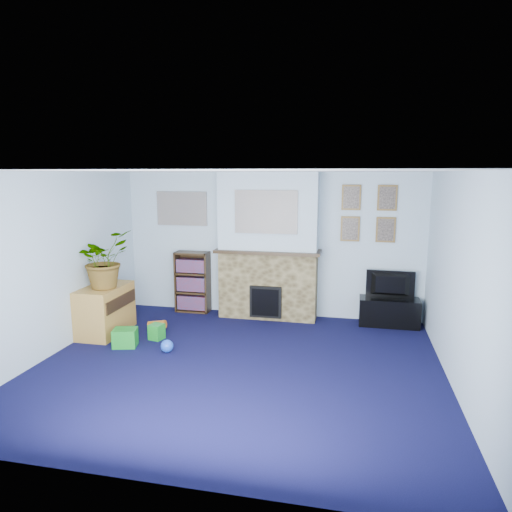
% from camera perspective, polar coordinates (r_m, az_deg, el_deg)
% --- Properties ---
extents(floor, '(5.00, 4.50, 0.01)m').
position_cam_1_polar(floor, '(5.86, -2.30, -13.63)').
color(floor, '#0E0E33').
rests_on(floor, ground).
extents(ceiling, '(5.00, 4.50, 0.01)m').
position_cam_1_polar(ceiling, '(5.36, -2.49, 10.57)').
color(ceiling, white).
rests_on(ceiling, wall_back).
extents(wall_back, '(5.00, 0.04, 2.40)m').
position_cam_1_polar(wall_back, '(7.64, 1.81, 1.44)').
color(wall_back, silver).
rests_on(wall_back, ground).
extents(wall_front, '(5.00, 0.04, 2.40)m').
position_cam_1_polar(wall_front, '(3.43, -11.94, -9.90)').
color(wall_front, silver).
rests_on(wall_front, ground).
extents(wall_left, '(0.04, 4.50, 2.40)m').
position_cam_1_polar(wall_left, '(6.56, -24.06, -0.93)').
color(wall_left, silver).
rests_on(wall_left, ground).
extents(wall_right, '(0.04, 4.50, 2.40)m').
position_cam_1_polar(wall_right, '(5.44, 24.08, -3.08)').
color(wall_right, silver).
rests_on(wall_right, ground).
extents(chimney_breast, '(1.72, 0.50, 2.40)m').
position_cam_1_polar(chimney_breast, '(7.45, 1.53, 1.08)').
color(chimney_breast, brown).
rests_on(chimney_breast, ground).
extents(collage_main, '(1.00, 0.03, 0.68)m').
position_cam_1_polar(collage_main, '(7.17, 1.25, 5.53)').
color(collage_main, gray).
rests_on(collage_main, chimney_breast).
extents(collage_left, '(0.90, 0.03, 0.58)m').
position_cam_1_polar(collage_left, '(7.98, -9.25, 5.88)').
color(collage_left, gray).
rests_on(collage_left, wall_back).
extents(portrait_tl, '(0.30, 0.03, 0.40)m').
position_cam_1_polar(portrait_tl, '(7.42, 11.82, 7.18)').
color(portrait_tl, brown).
rests_on(portrait_tl, wall_back).
extents(portrait_tr, '(0.30, 0.03, 0.40)m').
position_cam_1_polar(portrait_tr, '(7.44, 16.09, 7.00)').
color(portrait_tr, brown).
rests_on(portrait_tr, wall_back).
extents(portrait_bl, '(0.30, 0.03, 0.40)m').
position_cam_1_polar(portrait_bl, '(7.46, 11.68, 3.34)').
color(portrait_bl, brown).
rests_on(portrait_bl, wall_back).
extents(portrait_br, '(0.30, 0.03, 0.40)m').
position_cam_1_polar(portrait_br, '(7.48, 15.90, 3.18)').
color(portrait_br, brown).
rests_on(portrait_br, wall_back).
extents(tv_stand, '(0.92, 0.39, 0.44)m').
position_cam_1_polar(tv_stand, '(7.55, 16.28, -6.68)').
color(tv_stand, black).
rests_on(tv_stand, ground).
extents(television, '(0.75, 0.13, 0.43)m').
position_cam_1_polar(television, '(7.46, 16.44, -3.50)').
color(television, black).
rests_on(television, tv_stand).
extents(bookshelf, '(0.58, 0.28, 1.05)m').
position_cam_1_polar(bookshelf, '(7.99, -7.90, -3.38)').
color(bookshelf, '#312111').
rests_on(bookshelf, ground).
extents(sideboard, '(0.52, 0.93, 0.72)m').
position_cam_1_polar(sideboard, '(7.24, -18.31, -6.50)').
color(sideboard, '#B7863A').
rests_on(sideboard, ground).
extents(potted_plant, '(0.82, 0.89, 0.84)m').
position_cam_1_polar(potted_plant, '(6.99, -18.52, -0.42)').
color(potted_plant, '#26661E').
rests_on(potted_plant, sideboard).
extents(mantel_clock, '(0.10, 0.06, 0.15)m').
position_cam_1_polar(mantel_clock, '(7.42, 0.54, 1.33)').
color(mantel_clock, gold).
rests_on(mantel_clock, chimney_breast).
extents(mantel_candle, '(0.05, 0.05, 0.17)m').
position_cam_1_polar(mantel_candle, '(7.35, 3.77, 1.30)').
color(mantel_candle, '#B2BFC6').
rests_on(mantel_candle, chimney_breast).
extents(mantel_teddy, '(0.13, 0.13, 0.13)m').
position_cam_1_polar(mantel_teddy, '(7.54, -3.18, 1.42)').
color(mantel_teddy, gray).
rests_on(mantel_teddy, chimney_breast).
extents(mantel_can, '(0.06, 0.06, 0.12)m').
position_cam_1_polar(mantel_can, '(7.30, 7.29, 1.02)').
color(mantel_can, '#198C26').
rests_on(mantel_can, chimney_breast).
extents(green_crate, '(0.37, 0.32, 0.25)m').
position_cam_1_polar(green_crate, '(6.68, -16.05, -9.67)').
color(green_crate, '#198C26').
rests_on(green_crate, ground).
extents(toy_ball, '(0.17, 0.17, 0.17)m').
position_cam_1_polar(toy_ball, '(6.36, -11.07, -10.95)').
color(toy_ball, blue).
rests_on(toy_ball, ground).
extents(toy_block, '(0.22, 0.22, 0.22)m').
position_cam_1_polar(toy_block, '(6.86, -12.32, -9.24)').
color(toy_block, '#198C26').
rests_on(toy_block, ground).
extents(toy_tube, '(0.29, 0.13, 0.17)m').
position_cam_1_polar(toy_tube, '(7.28, -12.26, -8.40)').
color(toy_tube, orange).
rests_on(toy_tube, ground).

